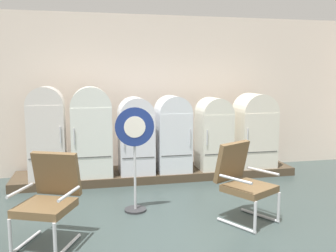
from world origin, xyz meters
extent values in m
cube|color=#364342|center=(0.00, 0.00, -0.03)|extent=(12.00, 10.00, 0.05)
cube|color=silver|center=(0.00, 3.66, 1.57)|extent=(11.76, 0.12, 3.15)
cube|color=#47443F|center=(0.00, 3.66, 2.80)|extent=(11.76, 0.07, 0.06)
cube|color=#483A29|center=(0.00, 3.02, 0.08)|extent=(5.31, 0.95, 0.15)
cube|color=silver|center=(-2.00, 2.88, 0.81)|extent=(0.62, 0.58, 1.31)
cylinder|color=silver|center=(-2.00, 2.88, 1.46)|extent=(0.62, 0.57, 0.62)
cube|color=#383838|center=(-2.00, 2.59, 0.57)|extent=(0.57, 0.01, 0.01)
cylinder|color=silver|center=(-1.75, 2.57, 0.96)|extent=(0.02, 0.02, 0.28)
cube|color=white|center=(-1.23, 2.91, 0.78)|extent=(0.71, 0.63, 1.25)
cylinder|color=white|center=(-1.23, 2.91, 1.41)|extent=(0.71, 0.62, 0.71)
cube|color=#383838|center=(-1.23, 2.59, 0.55)|extent=(0.65, 0.01, 0.01)
cylinder|color=silver|center=(-1.53, 2.57, 0.93)|extent=(0.02, 0.02, 0.28)
cube|color=white|center=(-0.43, 2.90, 0.70)|extent=(0.63, 0.62, 1.10)
cylinder|color=white|center=(-0.43, 2.90, 1.25)|extent=(0.63, 0.61, 0.63)
cube|color=#383838|center=(-0.43, 2.59, 0.50)|extent=(0.58, 0.01, 0.01)
cylinder|color=silver|center=(-0.68, 2.57, 0.83)|extent=(0.02, 0.02, 0.28)
cube|color=white|center=(0.27, 2.90, 0.71)|extent=(0.62, 0.63, 1.12)
cylinder|color=white|center=(0.27, 2.90, 1.27)|extent=(0.62, 0.62, 0.62)
cube|color=#383838|center=(0.27, 2.59, 0.51)|extent=(0.57, 0.01, 0.01)
cylinder|color=silver|center=(0.52, 2.57, 0.85)|extent=(0.02, 0.02, 0.28)
cube|color=silver|center=(1.09, 2.90, 0.69)|extent=(0.60, 0.62, 1.08)
cylinder|color=silver|center=(1.09, 2.90, 1.23)|extent=(0.60, 0.61, 0.60)
cube|color=#383838|center=(1.09, 2.59, 0.50)|extent=(0.56, 0.01, 0.01)
cylinder|color=silver|center=(0.85, 2.57, 0.82)|extent=(0.02, 0.02, 0.28)
cube|color=silver|center=(1.95, 2.92, 0.70)|extent=(0.72, 0.66, 1.09)
cylinder|color=silver|center=(1.95, 2.92, 1.24)|extent=(0.72, 0.65, 0.72)
cube|color=#383838|center=(1.95, 2.59, 0.50)|extent=(0.66, 0.01, 0.01)
cylinder|color=silver|center=(1.65, 2.57, 0.83)|extent=(0.02, 0.02, 0.28)
cylinder|color=silver|center=(-2.06, 0.55, 0.02)|extent=(0.28, 0.58, 0.04)
cylinder|color=silver|center=(-2.17, 0.29, 0.22)|extent=(0.05, 0.05, 0.40)
cylinder|color=silver|center=(-1.57, 0.34, 0.02)|extent=(0.28, 0.58, 0.04)
cylinder|color=silver|center=(-1.69, 0.07, 0.22)|extent=(0.05, 0.05, 0.40)
cube|color=brown|center=(-1.81, 0.45, 0.47)|extent=(0.75, 0.74, 0.09)
cube|color=brown|center=(-1.69, 0.72, 0.78)|extent=(0.60, 0.40, 0.55)
cylinder|color=silver|center=(-2.09, 0.57, 0.65)|extent=(0.24, 0.48, 0.04)
cylinder|color=silver|center=(-1.53, 0.32, 0.65)|extent=(0.24, 0.48, 0.04)
cylinder|color=silver|center=(0.55, 0.47, 0.02)|extent=(0.34, 0.56, 0.04)
cylinder|color=silver|center=(0.69, 0.22, 0.22)|extent=(0.05, 0.05, 0.40)
cylinder|color=silver|center=(1.01, 0.73, 0.02)|extent=(0.34, 0.56, 0.04)
cylinder|color=silver|center=(1.15, 0.48, 0.22)|extent=(0.05, 0.05, 0.40)
cube|color=brown|center=(0.78, 0.60, 0.47)|extent=(0.77, 0.77, 0.09)
cube|color=brown|center=(0.63, 0.87, 0.78)|extent=(0.59, 0.44, 0.55)
cylinder|color=silver|center=(0.52, 0.46, 0.65)|extent=(0.28, 0.46, 0.04)
cylinder|color=silver|center=(1.05, 0.75, 0.65)|extent=(0.28, 0.46, 0.04)
cylinder|color=#2D2D30|center=(-0.66, 1.34, 0.01)|extent=(0.32, 0.32, 0.03)
cylinder|color=silver|center=(-0.66, 1.34, 0.64)|extent=(0.04, 0.04, 1.21)
cylinder|color=navy|center=(-0.66, 1.32, 1.24)|extent=(0.56, 0.02, 0.56)
cylinder|color=white|center=(-0.66, 1.30, 1.24)|extent=(0.31, 0.00, 0.31)
camera|label=1|loc=(-1.33, -3.85, 1.98)|focal=39.81mm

